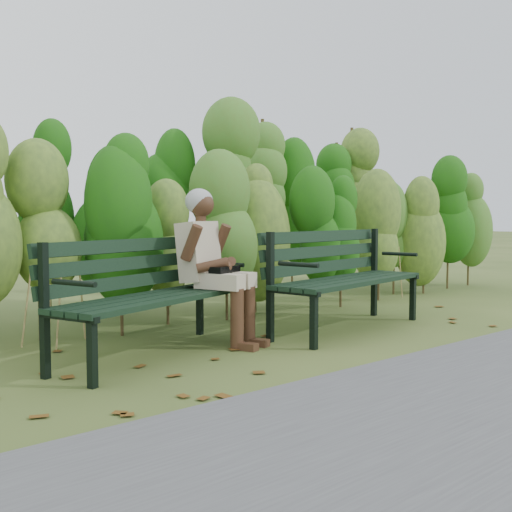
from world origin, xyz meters
TOP-DOWN VIEW (x-y plane):
  - ground at (0.00, 0.00)m, footprint 80.00×80.00m
  - hedge_band at (0.00, 1.86)m, footprint 11.04×1.67m
  - leaf_litter at (-0.08, -0.25)m, footprint 6.02×2.17m
  - bench_left at (-1.08, 0.42)m, footprint 1.95×1.18m
  - bench_right at (0.94, 0.19)m, footprint 2.02×0.96m
  - seated_woman at (-0.41, 0.45)m, footprint 0.60×0.84m

SIDE VIEW (x-z plane):
  - ground at x=0.00m, z-range 0.00..0.00m
  - leaf_litter at x=-0.08m, z-range 0.00..0.01m
  - bench_left at x=-1.08m, z-range 0.08..1.01m
  - bench_right at x=0.94m, z-range 0.09..1.06m
  - seated_woman at x=-0.41m, z-range 0.09..1.44m
  - hedge_band at x=0.00m, z-range 0.05..2.47m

